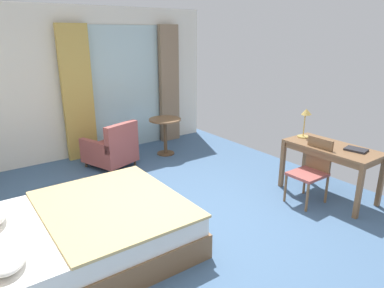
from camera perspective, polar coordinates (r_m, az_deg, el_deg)
ground at (r=4.56m, az=-0.77°, el=-13.45°), size 5.65×7.25×0.10m
wall_back at (r=6.98m, az=-17.28°, el=9.52°), size 5.25×0.12×2.79m
balcony_glass_door at (r=7.22m, az=-10.98°, el=8.91°), size 1.56×0.02×2.46m
curtain_panel_left at (r=6.77m, az=-18.31°, el=7.82°), size 0.56×0.10×2.48m
curtain_panel_right at (r=7.61m, az=-3.77°, el=9.71°), size 0.45×0.10×2.48m
bed at (r=3.99m, az=-18.66°, el=-13.93°), size 2.26×1.76×1.13m
writing_desk at (r=5.36m, az=21.96°, el=-1.28°), size 0.64×1.30×0.77m
desk_chair at (r=5.17m, az=19.13°, el=-3.76°), size 0.48×0.41×0.92m
desk_lamp at (r=5.58m, az=18.21°, el=4.27°), size 0.19×0.18×0.45m
closed_book at (r=5.26m, az=25.40°, el=-0.85°), size 0.25×0.31×0.03m
armchair_by_window at (r=6.34m, az=-13.06°, el=-0.87°), size 0.90×0.96×0.84m
round_cafe_table at (r=6.80m, az=-4.45°, el=2.58°), size 0.62×0.62×0.72m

